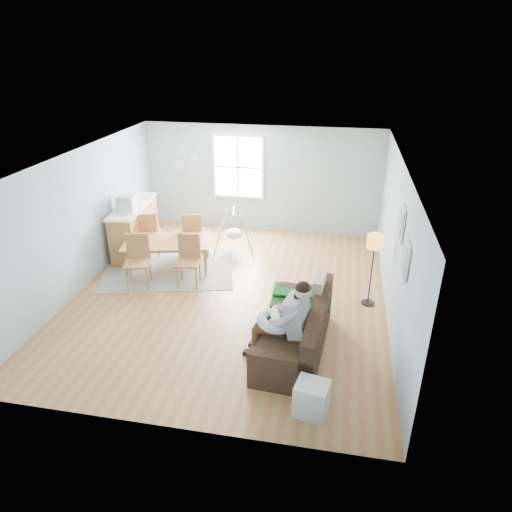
% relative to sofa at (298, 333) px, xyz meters
% --- Properties ---
extents(room, '(8.40, 9.40, 3.90)m').
position_rel_sofa_xyz_m(room, '(-1.49, 1.54, 2.11)').
color(room, '#A06039').
extents(window, '(1.32, 0.08, 1.62)m').
position_rel_sofa_xyz_m(window, '(-2.09, 5.00, 1.34)').
color(window, white).
rests_on(window, room).
extents(pictures, '(0.05, 1.34, 0.74)m').
position_rel_sofa_xyz_m(pictures, '(1.47, 0.49, 1.54)').
color(pictures, white).
rests_on(pictures, room).
extents(wall_plates, '(0.67, 0.02, 0.66)m').
position_rel_sofa_xyz_m(wall_plates, '(-3.50, 5.01, 1.51)').
color(wall_plates, '#9EB0BE').
rests_on(wall_plates, room).
extents(sofa, '(1.11, 2.27, 0.89)m').
position_rel_sofa_xyz_m(sofa, '(0.00, 0.00, 0.00)').
color(sofa, black).
rests_on(sofa, room).
extents(green_throw, '(1.03, 0.88, 0.04)m').
position_rel_sofa_xyz_m(green_throw, '(-0.03, 0.74, 0.25)').
color(green_throw, '#125017').
rests_on(green_throw, sofa).
extents(beige_pillow, '(0.20, 0.55, 0.54)m').
position_rel_sofa_xyz_m(beige_pillow, '(0.27, 0.56, 0.50)').
color(beige_pillow, '#B8AC8D').
rests_on(beige_pillow, sofa).
extents(father, '(1.08, 0.60, 1.45)m').
position_rel_sofa_xyz_m(father, '(-0.16, -0.30, 0.46)').
color(father, gray).
rests_on(father, sofa).
extents(nursing_pillow, '(0.59, 0.58, 0.24)m').
position_rel_sofa_xyz_m(nursing_pillow, '(-0.33, -0.29, 0.38)').
color(nursing_pillow, '#AFC2DB').
rests_on(nursing_pillow, father).
extents(infant, '(0.22, 0.41, 0.15)m').
position_rel_sofa_xyz_m(infant, '(-0.33, -0.25, 0.47)').
color(infant, silver).
rests_on(infant, nursing_pillow).
extents(toddler, '(0.60, 0.36, 0.90)m').
position_rel_sofa_xyz_m(toddler, '(-0.07, 0.21, 0.44)').
color(toddler, silver).
rests_on(toddler, sofa).
extents(floor_lamp, '(0.29, 0.29, 1.43)m').
position_rel_sofa_xyz_m(floor_lamp, '(1.17, 1.67, 0.87)').
color(floor_lamp, black).
rests_on(floor_lamp, room).
extents(storage_cube, '(0.50, 0.46, 0.48)m').
position_rel_sofa_xyz_m(storage_cube, '(0.32, -1.35, -0.08)').
color(storage_cube, white).
rests_on(storage_cube, room).
extents(rug, '(3.23, 2.74, 0.01)m').
position_rel_sofa_xyz_m(rug, '(-3.09, 2.37, -0.31)').
color(rug, gray).
rests_on(rug, room).
extents(dining_table, '(2.04, 1.44, 0.65)m').
position_rel_sofa_xyz_m(dining_table, '(-3.09, 2.37, 0.01)').
color(dining_table, brown).
rests_on(dining_table, rug).
extents(chair_sw, '(0.60, 0.60, 1.08)m').
position_rel_sofa_xyz_m(chair_sw, '(-3.41, 1.59, 0.31)').
color(chair_sw, '#965633').
rests_on(chair_sw, rug).
extents(chair_se, '(0.52, 0.52, 1.05)m').
position_rel_sofa_xyz_m(chair_se, '(-2.42, 1.83, 0.29)').
color(chair_se, '#965633').
rests_on(chair_se, rug).
extents(chair_nw, '(0.60, 0.60, 1.08)m').
position_rel_sofa_xyz_m(chair_nw, '(-3.74, 2.91, 0.31)').
color(chair_nw, '#965633').
rests_on(chair_nw, rug).
extents(chair_ne, '(0.57, 0.57, 1.03)m').
position_rel_sofa_xyz_m(chair_ne, '(-2.77, 3.16, 0.28)').
color(chair_ne, '#965633').
rests_on(chair_ne, rug).
extents(counter, '(0.79, 2.05, 1.12)m').
position_rel_sofa_xyz_m(counter, '(-4.19, 3.17, 0.25)').
color(counter, brown).
rests_on(counter, room).
extents(monitor, '(0.41, 0.39, 0.36)m').
position_rel_sofa_xyz_m(monitor, '(-4.14, 2.80, 0.99)').
color(monitor, '#BABABF').
rests_on(monitor, counter).
extents(baby_swing, '(1.14, 1.15, 0.99)m').
position_rel_sofa_xyz_m(baby_swing, '(-1.89, 3.57, 0.13)').
color(baby_swing, '#BABABF').
rests_on(baby_swing, room).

